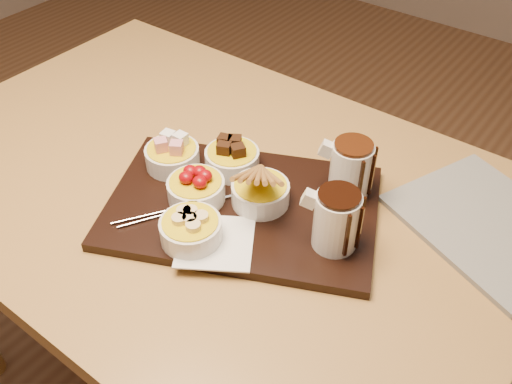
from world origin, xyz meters
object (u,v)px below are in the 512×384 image
Objects in this scene: newspaper at (490,225)px; dining_table at (206,216)px; bowl_strawberries at (196,190)px; pitcher_dark_chocolate at (336,221)px; pitcher_milk_chocolate at (351,170)px; serving_board at (242,207)px.

dining_table is at bearing -135.40° from newspaper.
dining_table is 12.00× the size of bowl_strawberries.
pitcher_dark_chocolate reaches higher than newspaper.
pitcher_dark_chocolate is at bearing 12.14° from bowl_strawberries.
bowl_strawberries is at bearing -126.57° from newspaper.
pitcher_milk_chocolate reaches higher than dining_table.
newspaper is (0.18, 0.21, -0.06)m from pitcher_dark_chocolate.
bowl_strawberries is at bearing 167.35° from pitcher_dark_chocolate.
serving_board is at bearing -158.20° from pitcher_milk_chocolate.
serving_board is 0.42m from newspaper.
pitcher_dark_chocolate is at bearing -94.40° from pitcher_milk_chocolate.
pitcher_dark_chocolate is 1.00× the size of pitcher_milk_chocolate.
dining_table is 2.61× the size of serving_board.
pitcher_milk_chocolate is (0.24, 0.11, 0.17)m from dining_table.
bowl_strawberries reaches higher than newspaper.
bowl_strawberries is 0.25m from pitcher_dark_chocolate.
newspaper is (0.36, 0.22, -0.00)m from serving_board.
serving_board is 0.20m from pitcher_milk_chocolate.
bowl_strawberries is at bearing -56.18° from dining_table.
bowl_strawberries is 0.33× the size of newspaper.
pitcher_dark_chocolate and pitcher_milk_chocolate have the same top height.
serving_board is 0.08m from bowl_strawberries.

